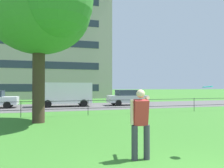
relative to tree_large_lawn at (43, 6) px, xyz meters
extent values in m
cube|color=#565454|center=(2.82, 9.30, -5.94)|extent=(80.00, 7.91, 0.01)
cylinder|color=black|center=(-1.26, 2.59, -5.45)|extent=(0.04, 0.04, 1.00)
cylinder|color=black|center=(2.82, 2.59, -5.45)|extent=(0.04, 0.04, 1.00)
cylinder|color=black|center=(6.90, 2.59, -5.45)|extent=(0.04, 0.04, 1.00)
cylinder|color=black|center=(10.98, 2.59, -5.45)|extent=(0.04, 0.04, 1.00)
cylinder|color=black|center=(2.82, 2.59, -5.50)|extent=(32.63, 0.03, 0.03)
cylinder|color=black|center=(2.82, 2.59, -5.00)|extent=(32.63, 0.03, 0.03)
cylinder|color=#423023|center=(-0.20, 0.36, -3.77)|extent=(0.63, 0.63, 4.36)
ellipsoid|color=#3D7F33|center=(-0.20, 0.36, -0.10)|extent=(5.39, 5.39, 4.58)
sphere|color=#427E35|center=(-1.28, -0.34, 0.05)|extent=(2.17, 2.17, 2.17)
sphere|color=#397E31|center=(0.61, -1.11, -0.08)|extent=(3.47, 3.47, 3.47)
sphere|color=#3F7E31|center=(-0.05, 2.10, 0.16)|extent=(2.20, 2.20, 2.20)
cylinder|color=#383842|center=(2.28, -6.53, -5.51)|extent=(0.16, 0.16, 0.87)
cylinder|color=#383842|center=(2.60, -6.56, -5.51)|extent=(0.16, 0.16, 0.87)
cube|color=#B22D2D|center=(2.44, -6.55, -4.75)|extent=(0.39, 0.37, 0.68)
sphere|color=beige|center=(2.44, -6.55, -4.28)|extent=(0.22, 0.22, 0.22)
cylinder|color=beige|center=(2.67, -6.27, -4.44)|extent=(0.16, 0.63, 0.22)
cylinder|color=beige|center=(2.22, -6.52, -4.74)|extent=(0.09, 0.09, 0.62)
cylinder|color=#2DB2C6|center=(4.35, -6.72, -4.10)|extent=(0.37, 0.37, 0.05)
cylinder|color=black|center=(-2.92, 10.54, -5.65)|extent=(0.60, 0.21, 0.60)
cylinder|color=black|center=(-2.96, 8.92, -5.65)|extent=(0.60, 0.21, 0.60)
cube|color=white|center=(1.87, 9.58, -4.66)|extent=(5.03, 2.04, 1.90)
cube|color=#283342|center=(3.87, 9.54, -4.32)|extent=(0.15, 1.67, 0.76)
cylinder|color=black|center=(3.59, 10.48, -5.61)|extent=(0.68, 0.25, 0.68)
cylinder|color=black|center=(3.56, 8.62, -5.61)|extent=(0.68, 0.25, 0.68)
cylinder|color=black|center=(0.39, 10.53, -5.61)|extent=(0.68, 0.25, 0.68)
cylinder|color=black|center=(0.36, 8.67, -5.61)|extent=(0.68, 0.25, 0.68)
cube|color=#B7BABF|center=(8.14, 9.32, -5.31)|extent=(4.00, 1.70, 0.68)
cube|color=#2D3847|center=(7.99, 9.32, -4.69)|extent=(1.90, 1.52, 0.56)
cylinder|color=black|center=(9.38, 10.13, -5.65)|extent=(0.60, 0.20, 0.60)
cylinder|color=black|center=(9.38, 8.52, -5.65)|extent=(0.60, 0.20, 0.60)
cylinder|color=black|center=(6.90, 10.13, -5.65)|extent=(0.60, 0.20, 0.60)
cylinder|color=black|center=(6.90, 8.51, -5.65)|extent=(0.60, 0.20, 0.60)
cube|color=#ADA393|center=(-3.44, 30.31, 2.58)|extent=(28.14, 14.99, 17.05)
cube|color=gray|center=(-3.44, 30.31, 11.31)|extent=(28.38, 15.23, 0.40)
cube|color=#283342|center=(-3.44, 22.78, -4.24)|extent=(23.64, 0.06, 1.10)
cube|color=#283342|center=(-3.44, 22.78, -0.83)|extent=(23.64, 0.06, 1.10)
cube|color=#283342|center=(-3.44, 22.78, 2.58)|extent=(23.64, 0.06, 1.10)
cube|color=#283342|center=(-3.44, 22.78, 5.99)|extent=(23.64, 0.06, 1.10)
camera|label=1|loc=(0.10, -11.75, -4.10)|focal=35.65mm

